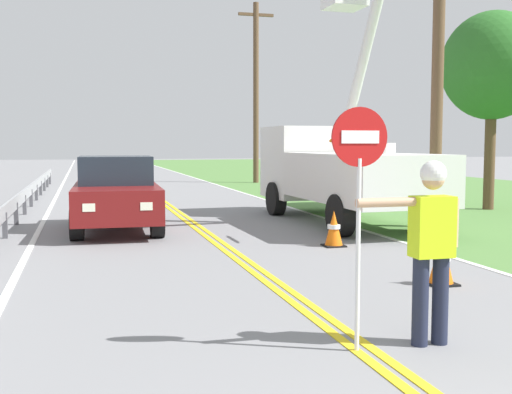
{
  "coord_description": "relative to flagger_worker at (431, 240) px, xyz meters",
  "views": [
    {
      "loc": [
        -2.57,
        -1.56,
        1.99
      ],
      "look_at": [
        -0.12,
        7.33,
        1.2
      ],
      "focal_mm": 43.94,
      "sensor_mm": 36.0,
      "label": 1
    }
  ],
  "objects": [
    {
      "name": "stop_sign_paddle",
      "position": [
        -0.77,
        0.01,
        0.66
      ],
      "size": [
        0.56,
        0.04,
        2.33
      ],
      "color": "silver",
      "rests_on": "ground"
    },
    {
      "name": "utility_pole_near",
      "position": [
        4.79,
        7.79,
        3.26
      ],
      "size": [
        1.8,
        0.28,
        8.24
      ],
      "color": "brown",
      "rests_on": "ground"
    },
    {
      "name": "centerline_yellow_right",
      "position": [
        -0.6,
        16.17,
        -1.04
      ],
      "size": [
        0.11,
        110.0,
        0.01
      ],
      "primitive_type": "cube",
      "color": "yellow",
      "rests_on": "ground"
    },
    {
      "name": "edge_line_left",
      "position": [
        -4.29,
        16.17,
        -1.04
      ],
      "size": [
        0.12,
        110.0,
        0.01
      ],
      "primitive_type": "cube",
      "color": "silver",
      "rests_on": "ground"
    },
    {
      "name": "centerline_yellow_left",
      "position": [
        -0.78,
        16.17,
        -1.04
      ],
      "size": [
        0.11,
        110.0,
        0.01
      ],
      "primitive_type": "cube",
      "color": "yellow",
      "rests_on": "ground"
    },
    {
      "name": "traffic_cone_lead",
      "position": [
        1.57,
        2.31,
        -0.71
      ],
      "size": [
        0.4,
        0.4,
        0.7
      ],
      "color": "orange",
      "rests_on": "ground"
    },
    {
      "name": "grass_verge_right",
      "position": [
        10.91,
        16.17,
        -1.04
      ],
      "size": [
        16.0,
        110.0,
        0.01
      ],
      "primitive_type": "cube",
      "color": "#517F3D",
      "rests_on": "ground"
    },
    {
      "name": "traffic_cone_mid",
      "position": [
        1.38,
        5.79,
        -0.71
      ],
      "size": [
        0.4,
        0.4,
        0.7
      ],
      "color": "orange",
      "rests_on": "ground"
    },
    {
      "name": "utility_pole_mid",
      "position": [
        5.19,
        25.31,
        3.64
      ],
      "size": [
        1.8,
        0.28,
        9.0
      ],
      "color": "brown",
      "rests_on": "ground"
    },
    {
      "name": "flagger_worker",
      "position": [
        0.0,
        0.0,
        0.0
      ],
      "size": [
        1.09,
        0.25,
        1.83
      ],
      "color": "#1E2338",
      "rests_on": "ground"
    },
    {
      "name": "roadside_tree_verge",
      "position": [
        8.53,
        10.91,
        3.22
      ],
      "size": [
        3.0,
        3.0,
        5.9
      ],
      "color": "brown",
      "rests_on": "ground"
    },
    {
      "name": "guardrail_left_shoulder",
      "position": [
        -4.89,
        12.0,
        -0.53
      ],
      "size": [
        0.1,
        32.0,
        0.71
      ],
      "color": "#9EA0A3",
      "rests_on": "ground"
    },
    {
      "name": "edge_line_right",
      "position": [
        2.91,
        16.17,
        -1.04
      ],
      "size": [
        0.12,
        110.0,
        0.01
      ],
      "primitive_type": "cube",
      "color": "silver",
      "rests_on": "ground"
    },
    {
      "name": "utility_bucket_truck",
      "position": [
        2.96,
        9.45,
        0.39
      ],
      "size": [
        2.67,
        6.86,
        6.08
      ],
      "color": "silver",
      "rests_on": "ground"
    },
    {
      "name": "oncoming_sedan_nearest",
      "position": [
        -2.56,
        9.18,
        -0.21
      ],
      "size": [
        2.03,
        4.16,
        1.7
      ],
      "color": "maroon",
      "rests_on": "ground"
    }
  ]
}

